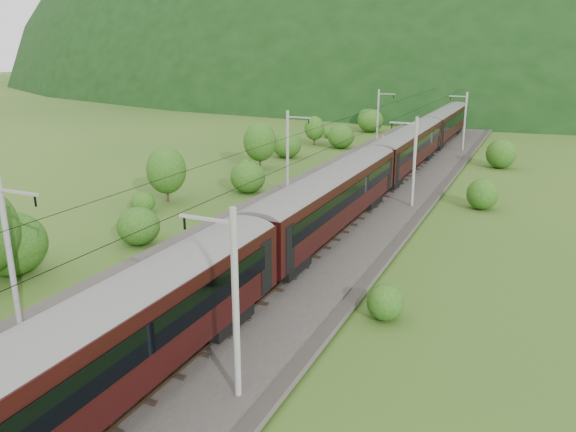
% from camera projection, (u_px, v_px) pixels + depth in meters
% --- Properties ---
extents(ground, '(600.00, 600.00, 0.00)m').
position_uv_depth(ground, '(120.00, 367.00, 25.63)').
color(ground, '#294A17').
rests_on(ground, ground).
extents(railbed, '(14.00, 220.00, 0.30)m').
position_uv_depth(railbed, '(230.00, 284.00, 34.30)').
color(railbed, '#38332D').
rests_on(railbed, ground).
extents(track_left, '(2.40, 220.00, 0.27)m').
position_uv_depth(track_left, '(197.00, 274.00, 35.19)').
color(track_left, brown).
rests_on(track_left, railbed).
extents(track_right, '(2.40, 220.00, 0.27)m').
position_uv_depth(track_right, '(265.00, 287.00, 33.28)').
color(track_right, brown).
rests_on(track_right, railbed).
extents(catenary_left, '(2.54, 192.28, 8.00)m').
position_uv_depth(catenary_left, '(288.00, 150.00, 54.68)').
color(catenary_left, gray).
rests_on(catenary_left, railbed).
extents(catenary_right, '(2.54, 192.28, 8.00)m').
position_uv_depth(catenary_right, '(414.00, 160.00, 49.80)').
color(catenary_right, gray).
rests_on(catenary_right, railbed).
extents(overhead_wires, '(4.83, 198.00, 0.03)m').
position_uv_depth(overhead_wires, '(227.00, 173.00, 32.32)').
color(overhead_wires, black).
rests_on(overhead_wires, ground).
extents(mountain_main, '(504.00, 360.00, 244.00)m').
position_uv_depth(mountain_main, '(511.00, 81.00, 252.30)').
color(mountain_main, black).
rests_on(mountain_main, ground).
extents(mountain_ridge, '(336.00, 280.00, 132.00)m').
position_uv_depth(mountain_ridge, '(301.00, 73.00, 334.92)').
color(mountain_ridge, black).
rests_on(mountain_ridge, ground).
extents(train, '(3.32, 183.02, 5.80)m').
position_uv_depth(train, '(329.00, 191.00, 41.49)').
color(train, black).
rests_on(train, ground).
extents(hazard_post_near, '(0.17, 0.17, 1.60)m').
position_uv_depth(hazard_post_near, '(415.00, 141.00, 81.88)').
color(hazard_post_near, red).
rests_on(hazard_post_near, railbed).
extents(hazard_post_far, '(0.17, 0.17, 1.55)m').
position_uv_depth(hazard_post_far, '(369.00, 180.00, 57.23)').
color(hazard_post_far, red).
rests_on(hazard_post_far, railbed).
extents(signal, '(0.26, 0.26, 2.38)m').
position_uv_depth(signal, '(383.00, 143.00, 76.08)').
color(signal, black).
rests_on(signal, railbed).
extents(vegetation_left, '(13.58, 150.04, 6.90)m').
position_uv_depth(vegetation_left, '(120.00, 200.00, 44.45)').
color(vegetation_left, '#1F4311').
rests_on(vegetation_left, ground).
extents(vegetation_right, '(6.13, 98.65, 3.22)m').
position_uv_depth(vegetation_right, '(479.00, 205.00, 47.26)').
color(vegetation_right, '#1F4311').
rests_on(vegetation_right, ground).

